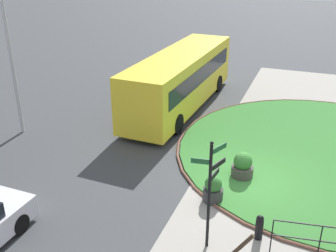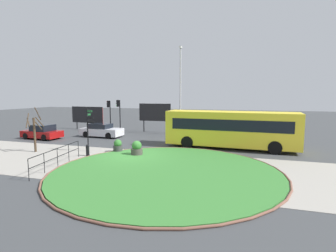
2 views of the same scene
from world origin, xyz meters
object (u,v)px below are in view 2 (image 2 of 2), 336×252
(traffic_light_far, at_px, (109,109))
(planter_kerbside, at_px, (118,146))
(signpost_directional, at_px, (88,125))
(planter_near_signpost, at_px, (137,149))
(bus_yellow, at_px, (231,129))
(billboard_left, at_px, (155,113))
(car_far_lane, at_px, (101,131))
(street_tree_bare, at_px, (35,131))
(car_near_lane, at_px, (42,132))
(bollard_foreground, at_px, (88,150))
(traffic_light_near, at_px, (119,109))
(billboard_right, at_px, (87,115))
(lamppost_tall, at_px, (180,88))

(traffic_light_far, bearing_deg, planter_kerbside, 117.80)
(signpost_directional, relative_size, planter_near_signpost, 3.19)
(bus_yellow, relative_size, billboard_left, 2.77)
(car_far_lane, distance_m, planter_near_signpost, 9.65)
(signpost_directional, bearing_deg, bus_yellow, 23.36)
(bus_yellow, distance_m, planter_kerbside, 9.15)
(traffic_light_far, bearing_deg, planter_near_signpost, 123.11)
(bus_yellow, bearing_deg, planter_kerbside, -151.38)
(bus_yellow, relative_size, car_far_lane, 2.44)
(billboard_left, distance_m, street_tree_bare, 13.86)
(bus_yellow, height_order, car_near_lane, bus_yellow)
(bollard_foreground, distance_m, traffic_light_far, 12.61)
(bollard_foreground, height_order, traffic_light_near, traffic_light_near)
(traffic_light_far, distance_m, billboard_right, 3.87)
(bus_yellow, bearing_deg, billboard_right, 162.18)
(planter_near_signpost, relative_size, street_tree_bare, 0.31)
(bollard_foreground, bearing_deg, traffic_light_near, 106.98)
(traffic_light_near, bearing_deg, bollard_foreground, 94.73)
(traffic_light_near, distance_m, traffic_light_far, 1.36)
(traffic_light_far, height_order, billboard_right, traffic_light_far)
(billboard_left, height_order, street_tree_bare, street_tree_bare)
(bollard_foreground, distance_m, planter_near_signpost, 3.51)
(signpost_directional, height_order, street_tree_bare, signpost_directional)
(lamppost_tall, bearing_deg, car_far_lane, -151.66)
(car_far_lane, bearing_deg, bus_yellow, -7.25)
(car_far_lane, distance_m, billboard_right, 6.73)
(car_far_lane, relative_size, lamppost_tall, 0.45)
(signpost_directional, bearing_deg, planter_near_signpost, -2.83)
(car_near_lane, distance_m, traffic_light_near, 8.41)
(bus_yellow, height_order, lamppost_tall, lamppost_tall)
(signpost_directional, height_order, billboard_right, signpost_directional)
(bus_yellow, height_order, traffic_light_near, traffic_light_near)
(car_far_lane, bearing_deg, planter_kerbside, -48.37)
(lamppost_tall, bearing_deg, planter_near_signpost, -92.39)
(planter_near_signpost, bearing_deg, street_tree_bare, -171.33)
(traffic_light_near, bearing_deg, planter_near_signpost, 111.46)
(bollard_foreground, bearing_deg, signpost_directional, 120.24)
(car_near_lane, distance_m, planter_kerbside, 10.63)
(traffic_light_far, bearing_deg, lamppost_tall, 177.49)
(bollard_foreground, relative_size, traffic_light_near, 0.23)
(billboard_right, relative_size, planter_kerbside, 4.64)
(traffic_light_near, height_order, planter_near_signpost, traffic_light_near)
(car_near_lane, bearing_deg, traffic_light_far, -116.73)
(bus_yellow, xyz_separation_m, car_far_lane, (-13.24, 1.99, -0.97))
(car_far_lane, bearing_deg, planter_near_signpost, -42.42)
(car_near_lane, relative_size, planter_near_signpost, 3.72)
(bollard_foreground, bearing_deg, planter_kerbside, 51.56)
(planter_near_signpost, bearing_deg, planter_kerbside, 160.76)
(car_far_lane, relative_size, street_tree_bare, 1.25)
(traffic_light_near, xyz_separation_m, billboard_left, (3.87, 1.59, -0.50))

